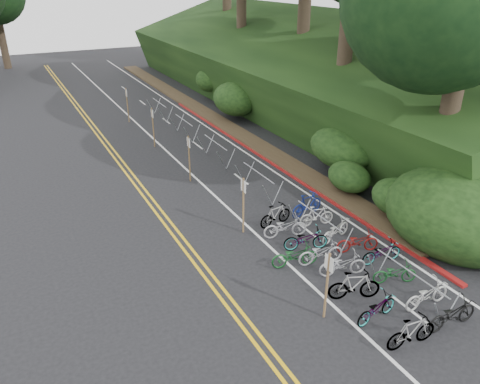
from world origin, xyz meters
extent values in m
plane|color=black|center=(0.00, 0.00, 0.00)|extent=(120.00, 120.00, 0.00)
cube|color=gold|center=(-2.15, 10.00, 0.00)|extent=(0.12, 80.00, 0.01)
cube|color=gold|center=(-1.85, 10.00, 0.00)|extent=(0.12, 80.00, 0.01)
cube|color=silver|center=(1.00, 10.00, 0.00)|extent=(0.12, 80.00, 0.01)
cube|color=silver|center=(5.20, 10.00, 0.00)|extent=(0.12, 80.00, 0.01)
cube|color=silver|center=(3.10, -2.00, 0.00)|extent=(0.10, 1.60, 0.01)
cube|color=silver|center=(3.10, 4.00, 0.00)|extent=(0.10, 1.60, 0.01)
cube|color=silver|center=(3.10, 10.00, 0.00)|extent=(0.10, 1.60, 0.01)
cube|color=silver|center=(3.10, 16.00, 0.00)|extent=(0.10, 1.60, 0.01)
cube|color=silver|center=(3.10, 22.00, 0.00)|extent=(0.10, 1.60, 0.01)
cube|color=silver|center=(3.10, 28.00, 0.00)|extent=(0.10, 1.60, 0.01)
cube|color=silver|center=(3.10, 34.00, 0.00)|extent=(0.10, 1.60, 0.01)
cube|color=maroon|center=(5.70, 12.00, 0.05)|extent=(0.25, 28.00, 0.10)
cube|color=black|center=(13.50, 22.00, 2.80)|extent=(12.32, 44.00, 9.11)
cube|color=#382819|center=(6.40, 22.00, 0.08)|extent=(1.40, 44.00, 0.16)
ellipsoid|color=#284C19|center=(7.20, 3.00, 1.04)|extent=(2.00, 2.80, 1.60)
ellipsoid|color=#284C19|center=(8.00, 8.00, 1.55)|extent=(2.60, 3.64, 2.08)
ellipsoid|color=#284C19|center=(9.20, 14.00, 1.99)|extent=(2.20, 3.08, 1.76)
ellipsoid|color=#284C19|center=(7.80, 20.00, 1.56)|extent=(3.00, 4.20, 2.40)
ellipsoid|color=#284C19|center=(8.50, 26.00, 1.73)|extent=(2.40, 3.36, 1.92)
ellipsoid|color=#284C19|center=(9.80, 30.00, 2.41)|extent=(2.80, 3.92, 2.24)
ellipsoid|color=#284C19|center=(7.00, 6.00, 0.90)|extent=(1.80, 2.52, 1.44)
ellipsoid|color=#284C19|center=(10.00, 18.00, 2.60)|extent=(3.20, 4.48, 2.56)
ellipsoid|color=black|center=(8.00, 0.50, 1.21)|extent=(5.28, 6.16, 3.52)
cylinder|color=#2D2319|center=(9.50, 3.00, 4.34)|extent=(0.84, 0.84, 6.29)
cylinder|color=#2D2319|center=(12.00, 6.00, 6.67)|extent=(0.91, 0.91, 7.74)
cylinder|color=#2D2319|center=(11.00, 12.00, 6.13)|extent=(0.89, 0.89, 7.26)
cylinder|color=#2D2319|center=(13.50, 20.00, 7.31)|extent=(0.94, 0.94, 8.22)
cylinder|color=#2D2319|center=(12.50, 28.00, 6.19)|extent=(0.86, 0.86, 6.77)
cylinder|color=#2D2319|center=(15.00, 36.00, 7.37)|extent=(0.91, 0.91, 7.74)
cylinder|color=#2D2319|center=(-6.00, 50.00, 2.90)|extent=(0.81, 0.81, 5.81)
cylinder|color=#979BA4|center=(3.37, -1.54, 1.13)|extent=(0.05, 3.13, 0.05)
cylinder|color=#979BA4|center=(3.09, -3.01, 0.56)|extent=(0.57, 0.04, 1.11)
cylinder|color=#979BA4|center=(3.65, -3.01, 0.56)|extent=(0.57, 0.04, 1.11)
cylinder|color=#979BA4|center=(3.09, -0.08, 0.56)|extent=(0.57, 0.04, 1.11)
cylinder|color=#979BA4|center=(3.65, -0.08, 0.56)|extent=(0.57, 0.04, 1.11)
cylinder|color=#979BA4|center=(3.00, 3.00, 1.15)|extent=(0.05, 3.00, 0.05)
cylinder|color=#979BA4|center=(2.72, 1.60, 0.57)|extent=(0.58, 0.04, 1.13)
cylinder|color=#979BA4|center=(3.28, 1.60, 0.57)|extent=(0.58, 0.04, 1.13)
cylinder|color=#979BA4|center=(2.72, 4.40, 0.57)|extent=(0.58, 0.04, 1.13)
cylinder|color=#979BA4|center=(3.28, 4.40, 0.57)|extent=(0.58, 0.04, 1.13)
cylinder|color=#979BA4|center=(3.00, 8.00, 1.15)|extent=(0.05, 3.00, 0.05)
cylinder|color=#979BA4|center=(2.72, 6.60, 0.57)|extent=(0.58, 0.04, 1.13)
cylinder|color=#979BA4|center=(3.28, 6.60, 0.57)|extent=(0.58, 0.04, 1.13)
cylinder|color=#979BA4|center=(2.72, 9.40, 0.57)|extent=(0.58, 0.04, 1.13)
cylinder|color=#979BA4|center=(3.28, 9.40, 0.57)|extent=(0.58, 0.04, 1.13)
cylinder|color=#979BA4|center=(3.00, 13.00, 1.15)|extent=(0.05, 3.00, 0.05)
cylinder|color=#979BA4|center=(2.72, 11.60, 0.57)|extent=(0.58, 0.04, 1.13)
cylinder|color=#979BA4|center=(3.28, 11.60, 0.57)|extent=(0.58, 0.04, 1.13)
cylinder|color=#979BA4|center=(2.72, 14.40, 0.57)|extent=(0.58, 0.04, 1.13)
cylinder|color=#979BA4|center=(3.28, 14.40, 0.57)|extent=(0.58, 0.04, 1.13)
cylinder|color=#979BA4|center=(3.00, 18.00, 1.15)|extent=(0.05, 3.00, 0.05)
cylinder|color=#979BA4|center=(2.72, 16.60, 0.57)|extent=(0.58, 0.04, 1.13)
cylinder|color=#979BA4|center=(3.28, 16.60, 0.57)|extent=(0.58, 0.04, 1.13)
cylinder|color=#979BA4|center=(2.72, 19.40, 0.57)|extent=(0.58, 0.04, 1.13)
cylinder|color=#979BA4|center=(3.28, 19.40, 0.57)|extent=(0.58, 0.04, 1.13)
cylinder|color=#979BA4|center=(3.00, 23.00, 1.15)|extent=(0.05, 3.00, 0.05)
cylinder|color=#979BA4|center=(2.72, 21.60, 0.57)|extent=(0.58, 0.04, 1.13)
cylinder|color=#979BA4|center=(3.28, 21.60, 0.57)|extent=(0.58, 0.04, 1.13)
cylinder|color=#979BA4|center=(2.72, 24.40, 0.57)|extent=(0.58, 0.04, 1.13)
cylinder|color=#979BA4|center=(3.28, 24.40, 0.57)|extent=(0.58, 0.04, 1.13)
cylinder|color=brown|center=(0.40, -0.95, 1.20)|extent=(0.08, 0.08, 2.39)
cube|color=silver|center=(0.40, -0.95, 2.04)|extent=(0.02, 0.40, 0.50)
cylinder|color=brown|center=(0.60, 5.00, 1.25)|extent=(0.08, 0.08, 2.50)
cube|color=silver|center=(0.60, 5.00, 2.15)|extent=(0.02, 0.40, 0.50)
cylinder|color=brown|center=(0.60, 11.00, 1.25)|extent=(0.08, 0.08, 2.50)
cube|color=silver|center=(0.60, 11.00, 2.15)|extent=(0.02, 0.40, 0.50)
cylinder|color=brown|center=(0.60, 17.00, 1.25)|extent=(0.08, 0.08, 2.50)
cube|color=silver|center=(0.60, 17.00, 2.15)|extent=(0.02, 0.40, 0.50)
cylinder|color=brown|center=(0.60, 23.00, 1.25)|extent=(0.08, 0.08, 2.50)
cube|color=silver|center=(0.60, 23.00, 2.15)|extent=(0.02, 0.40, 0.50)
imported|color=#144C1E|center=(1.12, 1.88, 0.47)|extent=(1.04, 1.88, 0.94)
imported|color=slate|center=(1.87, -3.14, 0.52)|extent=(0.65, 1.76, 1.04)
imported|color=black|center=(3.61, -3.12, 0.49)|extent=(0.75, 1.91, 0.99)
imported|color=slate|center=(1.76, -1.80, 0.44)|extent=(0.80, 1.75, 0.89)
imported|color=beige|center=(3.69, -2.05, 0.47)|extent=(0.67, 1.80, 0.94)
imported|color=slate|center=(1.83, -0.64, 0.54)|extent=(1.14, 1.85, 1.08)
imported|color=#144C1E|center=(3.69, -0.60, 0.42)|extent=(1.10, 1.67, 0.83)
imported|color=#9E9EA3|center=(2.35, 0.62, 0.46)|extent=(1.11, 1.87, 0.93)
imported|color=slate|center=(4.18, 0.59, 0.45)|extent=(0.78, 1.76, 0.89)
imported|color=#9E9EA3|center=(2.11, 1.61, 0.48)|extent=(0.93, 1.89, 0.95)
imported|color=maroon|center=(3.88, 1.61, 0.45)|extent=(1.10, 1.80, 0.90)
imported|color=slate|center=(2.17, 2.67, 0.47)|extent=(1.16, 1.90, 0.94)
imported|color=beige|center=(3.68, 2.74, 0.45)|extent=(1.08, 1.83, 0.91)
imported|color=#9E9EA3|center=(1.96, 3.87, 0.48)|extent=(1.09, 1.94, 0.96)
imported|color=beige|center=(3.69, 4.06, 0.47)|extent=(0.73, 1.63, 0.95)
imported|color=slate|center=(2.12, 4.90, 0.50)|extent=(0.72, 1.72, 1.00)
imported|color=navy|center=(3.86, 5.03, 0.54)|extent=(0.83, 1.87, 1.09)
camera|label=1|loc=(-7.44, -10.22, 10.04)|focal=35.00mm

